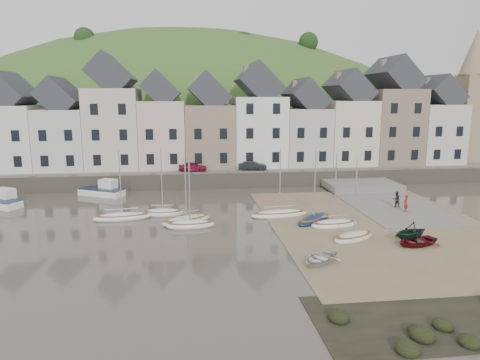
{
  "coord_description": "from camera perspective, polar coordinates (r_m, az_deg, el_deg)",
  "views": [
    {
      "loc": [
        -4.72,
        -33.13,
        10.59
      ],
      "look_at": [
        0.0,
        6.0,
        3.0
      ],
      "focal_mm": 32.6,
      "sensor_mm": 36.0,
      "label": 1
    }
  ],
  "objects": [
    {
      "name": "townhouse_terrace",
      "position": [
        57.58,
        -0.41,
        7.65
      ],
      "size": [
        61.05,
        8.0,
        13.93
      ],
      "color": "silver",
      "rests_on": "quay_land"
    },
    {
      "name": "shore_rocks",
      "position": [
        24.46,
        27.04,
        -15.65
      ],
      "size": [
        14.0,
        6.1,
        0.75
      ],
      "color": "black",
      "rests_on": "ground"
    },
    {
      "name": "rowboat_green",
      "position": [
        34.62,
        21.46,
        -6.29
      ],
      "size": [
        3.46,
        3.21,
        1.49
      ],
      "primitive_type": "imported",
      "rotation": [
        0.0,
        0.0,
        -1.25
      ],
      "color": "black",
      "rests_on": "beach"
    },
    {
      "name": "quay_land",
      "position": [
        66.03,
        -2.71,
        2.32
      ],
      "size": [
        90.0,
        30.0,
        1.5
      ],
      "primitive_type": "cube",
      "color": "#3A6127",
      "rests_on": "ground"
    },
    {
      "name": "sailboat_3",
      "position": [
        36.16,
        -6.53,
        -5.76
      ],
      "size": [
        4.1,
        1.68,
        6.32
      ],
      "color": "white",
      "rests_on": "ground"
    },
    {
      "name": "rowboat_red",
      "position": [
        34.0,
        22.06,
        -7.38
      ],
      "size": [
        3.75,
        3.14,
        0.67
      ],
      "primitive_type": "imported",
      "rotation": [
        0.0,
        0.0,
        -1.27
      ],
      "color": "maroon",
      "rests_on": "beach"
    },
    {
      "name": "beach",
      "position": [
        38.16,
        17.85,
        -5.71
      ],
      "size": [
        18.0,
        26.0,
        0.06
      ],
      "primitive_type": "cube",
      "color": "#7C644B",
      "rests_on": "ground"
    },
    {
      "name": "church_spire",
      "position": [
        69.32,
        28.09,
        10.03
      ],
      "size": [
        4.0,
        4.0,
        18.0
      ],
      "color": "#997F60",
      "rests_on": "quay_land"
    },
    {
      "name": "car_right",
      "position": [
        53.88,
        1.66,
        1.91
      ],
      "size": [
        3.64,
        1.78,
        1.15
      ],
      "primitive_type": "imported",
      "rotation": [
        0.0,
        0.0,
        1.4
      ],
      "color": "black",
      "rests_on": "quay_street"
    },
    {
      "name": "ground",
      "position": [
        35.1,
        1.18,
        -6.66
      ],
      "size": [
        160.0,
        160.0,
        0.0
      ],
      "primitive_type": "plane",
      "color": "#454136",
      "rests_on": "ground"
    },
    {
      "name": "person_dark",
      "position": [
        44.38,
        19.77,
        -2.38
      ],
      "size": [
        0.77,
        0.61,
        1.54
      ],
      "primitive_type": "imported",
      "rotation": [
        0.0,
        0.0,
        3.18
      ],
      "color": "#232228",
      "rests_on": "slipway"
    },
    {
      "name": "slipway",
      "position": [
        46.81,
        18.26,
        -2.66
      ],
      "size": [
        8.0,
        18.0,
        0.12
      ],
      "primitive_type": "cube",
      "color": "slate",
      "rests_on": "ground"
    },
    {
      "name": "sailboat_7",
      "position": [
        33.93,
        14.63,
        -7.18
      ],
      "size": [
        4.03,
        3.02,
        6.32
      ],
      "color": "beige",
      "rests_on": "ground"
    },
    {
      "name": "sailboat_2",
      "position": [
        37.45,
        -7.04,
        -5.19
      ],
      "size": [
        4.71,
        3.43,
        6.32
      ],
      "color": "beige",
      "rests_on": "ground"
    },
    {
      "name": "car_left",
      "position": [
        53.3,
        -6.19,
        1.76
      ],
      "size": [
        3.45,
        1.5,
        1.16
      ],
      "primitive_type": "imported",
      "rotation": [
        0.0,
        0.0,
        1.53
      ],
      "color": "maroon",
      "rests_on": "quay_street"
    },
    {
      "name": "sailboat_1",
      "position": [
        40.05,
        -10.08,
        -4.2
      ],
      "size": [
        3.81,
        1.75,
        6.32
      ],
      "color": "white",
      "rests_on": "ground"
    },
    {
      "name": "motorboat_2",
      "position": [
        49.52,
        -17.47,
        -1.27
      ],
      "size": [
        5.23,
        3.88,
        1.7
      ],
      "color": "white",
      "rests_on": "ground"
    },
    {
      "name": "sailboat_5",
      "position": [
        37.93,
        9.63,
        -5.06
      ],
      "size": [
        4.31,
        4.22,
        6.32
      ],
      "color": "#131F3D",
      "rests_on": "ground"
    },
    {
      "name": "sailboat_6",
      "position": [
        36.86,
        12.19,
        -5.62
      ],
      "size": [
        4.19,
        2.0,
        6.32
      ],
      "color": "white",
      "rests_on": "ground"
    },
    {
      "name": "hillside",
      "position": [
        97.41,
        -6.78,
        -6.24
      ],
      "size": [
        134.4,
        84.0,
        84.0
      ],
      "color": "#3A6127",
      "rests_on": "ground"
    },
    {
      "name": "sailboat_4",
      "position": [
        39.22,
        5.19,
        -4.41
      ],
      "size": [
        5.42,
        2.07,
        6.32
      ],
      "color": "white",
      "rests_on": "ground"
    },
    {
      "name": "sailboat_0",
      "position": [
        39.5,
        -15.18,
        -4.65
      ],
      "size": [
        5.12,
        2.12,
        6.32
      ],
      "color": "white",
      "rests_on": "ground"
    },
    {
      "name": "quay_street",
      "position": [
        54.59,
        -1.82,
        1.36
      ],
      "size": [
        70.0,
        7.0,
        0.1
      ],
      "primitive_type": "cube",
      "color": "slate",
      "rests_on": "quay_land"
    },
    {
      "name": "person_red",
      "position": [
        43.0,
        20.87,
        -2.83
      ],
      "size": [
        0.68,
        0.68,
        1.6
      ],
      "primitive_type": "imported",
      "rotation": [
        0.0,
        0.0,
        3.92
      ],
      "color": "maroon",
      "rests_on": "slipway"
    },
    {
      "name": "seawall",
      "position": [
        51.27,
        -1.47,
        0.0
      ],
      "size": [
        70.0,
        1.2,
        1.8
      ],
      "primitive_type": "cube",
      "color": "slate",
      "rests_on": "ground"
    },
    {
      "name": "rowboat_white",
      "position": [
        28.84,
        10.31,
        -10.03
      ],
      "size": [
        3.7,
        3.62,
        0.63
      ],
      "primitive_type": "imported",
      "rotation": [
        0.0,
        0.0,
        -0.85
      ],
      "color": "silver",
      "rests_on": "beach"
    }
  ]
}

